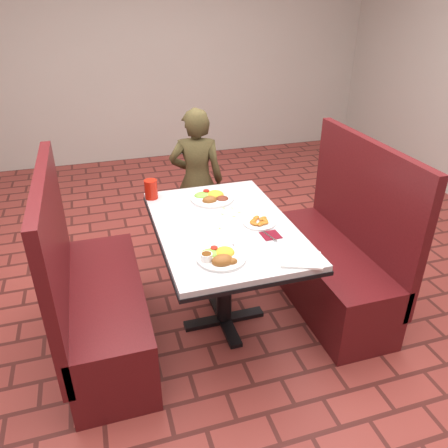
{
  "coord_description": "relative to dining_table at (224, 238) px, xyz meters",
  "views": [
    {
      "loc": [
        -0.68,
        -2.22,
        1.99
      ],
      "look_at": [
        0.0,
        0.0,
        0.75
      ],
      "focal_mm": 35.0,
      "sensor_mm": 36.0,
      "label": 1
    }
  ],
  "objects": [
    {
      "name": "knife_utensil",
      "position": [
        -0.04,
        -0.34,
        0.11
      ],
      "size": [
        0.03,
        0.16,
        0.0
      ],
      "primitive_type": "cube",
      "rotation": [
        0.0,
        0.0,
        -0.11
      ],
      "color": "silver",
      "rests_on": "dining_table"
    },
    {
      "name": "dining_table",
      "position": [
        0.0,
        0.0,
        0.0
      ],
      "size": [
        0.81,
        1.21,
        0.75
      ],
      "color": "silver",
      "rests_on": "ground"
    },
    {
      "name": "fork_utensil",
      "position": [
        -0.1,
        -0.38,
        0.11
      ],
      "size": [
        0.05,
        0.16,
        0.0
      ],
      "primitive_type": "cube",
      "rotation": [
        0.0,
        0.0,
        -0.26
      ],
      "color": "#BDBDC2",
      "rests_on": "dining_table"
    },
    {
      "name": "red_tumbler",
      "position": [
        -0.36,
        0.5,
        0.16
      ],
      "size": [
        0.09,
        0.09,
        0.13
      ],
      "primitive_type": "cylinder",
      "color": "red",
      "rests_on": "dining_table"
    },
    {
      "name": "booth_bench_left",
      "position": [
        -0.8,
        0.0,
        -0.32
      ],
      "size": [
        0.47,
        1.2,
        1.17
      ],
      "color": "#5A1417",
      "rests_on": "ground"
    },
    {
      "name": "plantain_plate",
      "position": [
        0.2,
        -0.06,
        0.11
      ],
      "size": [
        0.2,
        0.2,
        0.03
      ],
      "rotation": [
        0.0,
        0.0,
        -0.01
      ],
      "color": "white",
      "rests_on": "dining_table"
    },
    {
      "name": "paper_napkin",
      "position": [
        0.26,
        -0.51,
        0.1
      ],
      "size": [
        0.26,
        0.23,
        0.01
      ],
      "primitive_type": "cube",
      "rotation": [
        0.0,
        0.0,
        -0.4
      ],
      "color": "white",
      "rests_on": "dining_table"
    },
    {
      "name": "diner_person",
      "position": [
        0.09,
        1.05,
        -0.05
      ],
      "size": [
        0.5,
        0.4,
        1.21
      ],
      "primitive_type": "imported",
      "rotation": [
        0.0,
        0.0,
        2.87
      ],
      "color": "brown",
      "rests_on": "ground"
    },
    {
      "name": "room",
      "position": [
        0.0,
        0.0,
        1.26
      ],
      "size": [
        7.0,
        7.04,
        2.82
      ],
      "color": "#953830",
      "rests_on": "ground"
    },
    {
      "name": "near_dinner_plate",
      "position": [
        -0.13,
        -0.37,
        0.12
      ],
      "size": [
        0.26,
        0.26,
        0.08
      ],
      "rotation": [
        0.0,
        0.0,
        -0.4
      ],
      "color": "white",
      "rests_on": "dining_table"
    },
    {
      "name": "maroon_napkin",
      "position": [
        0.22,
        -0.21,
        0.1
      ],
      "size": [
        0.11,
        0.11,
        0.0
      ],
      "primitive_type": "cube",
      "rotation": [
        0.0,
        0.0,
        0.04
      ],
      "color": "maroon",
      "rests_on": "dining_table"
    },
    {
      "name": "far_dinner_plate",
      "position": [
        0.03,
        0.36,
        0.12
      ],
      "size": [
        0.29,
        0.29,
        0.07
      ],
      "rotation": [
        0.0,
        0.0,
        0.24
      ],
      "color": "white",
      "rests_on": "dining_table"
    },
    {
      "name": "booth_bench_right",
      "position": [
        0.8,
        0.0,
        -0.32
      ],
      "size": [
        0.47,
        1.2,
        1.17
      ],
      "color": "#5A1417",
      "rests_on": "ground"
    },
    {
      "name": "spoon_utensil",
      "position": [
        0.2,
        -0.22,
        0.1
      ],
      "size": [
        0.04,
        0.14,
        0.0
      ],
      "primitive_type": "cube",
      "rotation": [
        0.0,
        0.0,
        0.23
      ],
      "color": "silver",
      "rests_on": "dining_table"
    },
    {
      "name": "lettuce_shreds",
      "position": [
        0.04,
        0.06,
        0.1
      ],
      "size": [
        0.28,
        0.32,
        0.0
      ],
      "primitive_type": null,
      "color": "#8DBB4A",
      "rests_on": "dining_table"
    }
  ]
}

